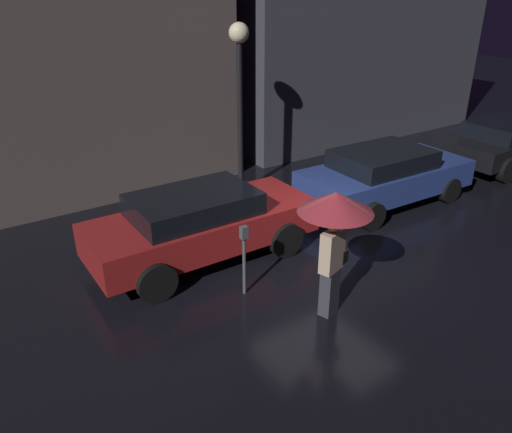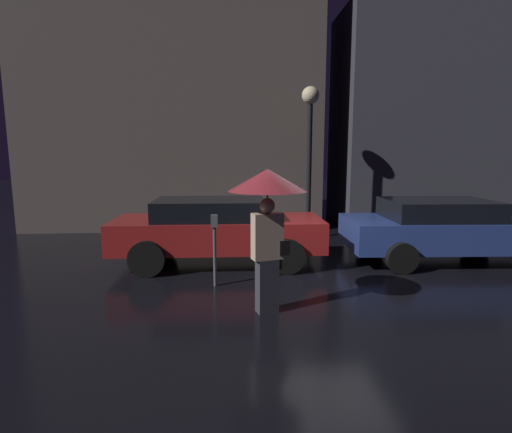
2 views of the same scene
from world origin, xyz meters
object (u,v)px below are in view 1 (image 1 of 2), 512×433
parked_car_blue (385,175)px  street_lamp_near (239,71)px  parking_meter (244,253)px  parked_car_red (201,223)px  parked_car_black (505,142)px  pedestrian_with_umbrella (335,218)px

parked_car_blue → street_lamp_near: 4.26m
street_lamp_near → parking_meter: bearing=-121.8°
parked_car_blue → parking_meter: 5.18m
parked_car_blue → parking_meter: (-4.98, -1.43, 0.07)m
parked_car_red → parked_car_black: bearing=-0.3°
parked_car_red → parked_car_blue: size_ratio=1.01×
parked_car_blue → parking_meter: bearing=-161.9°
parked_car_blue → pedestrian_with_umbrella: size_ratio=2.03×
parked_car_red → parked_car_blue: parked_car_red is taller
parked_car_red → street_lamp_near: bearing=45.3°
pedestrian_with_umbrella → street_lamp_near: bearing=56.1°
parked_car_red → parking_meter: (0.01, -1.49, 0.04)m
parked_car_black → pedestrian_with_umbrella: (-9.13, -2.63, 1.00)m
pedestrian_with_umbrella → parked_car_red: bearing=90.4°
pedestrian_with_umbrella → parking_meter: size_ratio=1.65×
parked_car_blue → street_lamp_near: street_lamp_near is taller
parked_car_red → parked_car_blue: bearing=-0.3°
parked_car_black → street_lamp_near: size_ratio=0.96×
parked_car_red → street_lamp_near: size_ratio=1.07×
parked_car_red → pedestrian_with_umbrella: pedestrian_with_umbrella is taller
parking_meter → parked_car_black: bearing=7.9°
parked_car_black → parked_car_blue: bearing=179.5°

